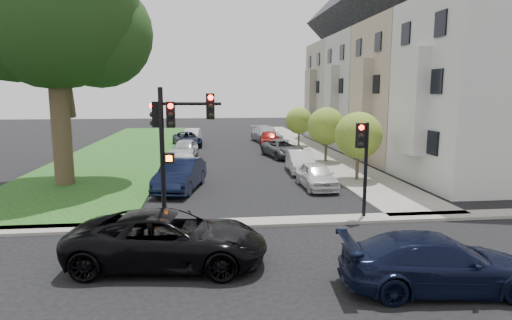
{
  "coord_description": "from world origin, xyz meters",
  "views": [
    {
      "loc": [
        -2.16,
        -13.67,
        5.0
      ],
      "look_at": [
        0.0,
        5.0,
        2.0
      ],
      "focal_mm": 30.0,
      "sensor_mm": 36.0,
      "label": 1
    }
  ],
  "objects": [
    {
      "name": "small_tree_a",
      "position": [
        6.2,
        9.14,
        2.61
      ],
      "size": [
        2.62,
        2.62,
        3.93
      ],
      "color": "#342C1C",
      "rests_on": "ground"
    },
    {
      "name": "car_parked_4",
      "position": [
        3.8,
        28.85,
        0.8
      ],
      "size": [
        2.99,
        5.74,
        1.59
      ],
      "primitive_type": "imported",
      "rotation": [
        0.0,
        0.0,
        0.14
      ],
      "color": "#999BA0",
      "rests_on": "ground"
    },
    {
      "name": "car_parked_5",
      "position": [
        -3.54,
        8.11,
        0.81
      ],
      "size": [
        2.66,
        5.13,
        1.61
      ],
      "primitive_type": "imported",
      "rotation": [
        0.0,
        0.0,
        -0.2
      ],
      "color": "black",
      "rests_on": "ground"
    },
    {
      "name": "traffic_signal_main",
      "position": [
        -3.39,
        2.23,
        3.57
      ],
      "size": [
        2.53,
        0.66,
        5.17
      ],
      "color": "black",
      "rests_on": "ground"
    },
    {
      "name": "sidewalk_right",
      "position": [
        6.75,
        24.0,
        0.06
      ],
      "size": [
        3.5,
        44.0,
        0.12
      ],
      "primitive_type": "cube",
      "color": "slate",
      "rests_on": "ground"
    },
    {
      "name": "car_parked_8",
      "position": [
        -3.99,
        26.23,
        0.67
      ],
      "size": [
        3.12,
        5.14,
        1.33
      ],
      "primitive_type": "imported",
      "rotation": [
        0.0,
        0.0,
        0.2
      ],
      "color": "black",
      "rests_on": "ground"
    },
    {
      "name": "car_parked_6",
      "position": [
        -3.53,
        12.19,
        0.64
      ],
      "size": [
        2.4,
        4.62,
        1.28
      ],
      "primitive_type": "imported",
      "rotation": [
        0.0,
        0.0,
        0.14
      ],
      "color": "silver",
      "rests_on": "ground"
    },
    {
      "name": "small_tree_b",
      "position": [
        6.2,
        15.57,
        2.62
      ],
      "size": [
        2.63,
        2.63,
        3.94
      ],
      "color": "#342C1C",
      "rests_on": "ground"
    },
    {
      "name": "car_parked_1",
      "position": [
        3.65,
        12.28,
        0.68
      ],
      "size": [
        1.71,
        4.21,
        1.36
      ],
      "primitive_type": "imported",
      "rotation": [
        0.0,
        0.0,
        -0.07
      ],
      "color": "silver",
      "rests_on": "ground"
    },
    {
      "name": "sidewalk_cross",
      "position": [
        0.0,
        2.0,
        0.06
      ],
      "size": [
        60.0,
        1.0,
        0.12
      ],
      "primitive_type": "cube",
      "color": "slate",
      "rests_on": "ground"
    },
    {
      "name": "car_parked_2",
      "position": [
        3.67,
        18.51,
        0.67
      ],
      "size": [
        3.17,
        5.18,
        1.34
      ],
      "primitive_type": "imported",
      "rotation": [
        0.0,
        0.0,
        0.21
      ],
      "color": "#3F4247",
      "rests_on": "ground"
    },
    {
      "name": "car_parked_3",
      "position": [
        3.6,
        25.42,
        0.73
      ],
      "size": [
        2.09,
        4.4,
        1.45
      ],
      "primitive_type": "imported",
      "rotation": [
        0.0,
        0.0,
        -0.09
      ],
      "color": "maroon",
      "rests_on": "ground"
    },
    {
      "name": "car_cross_near",
      "position": [
        -3.31,
        -1.6,
        0.79
      ],
      "size": [
        5.96,
        3.29,
        1.58
      ],
      "primitive_type": "imported",
      "rotation": [
        0.0,
        0.0,
        1.45
      ],
      "color": "black",
      "rests_on": "ground"
    },
    {
      "name": "traffic_signal_secondary",
      "position": [
        3.87,
        2.19,
        2.68
      ],
      "size": [
        0.52,
        0.42,
        3.84
      ],
      "color": "black",
      "rests_on": "ground"
    },
    {
      "name": "ground",
      "position": [
        0.0,
        0.0,
        0.0
      ],
      "size": [
        140.0,
        140.0,
        0.0
      ],
      "primitive_type": "plane",
      "color": "black",
      "rests_on": "ground"
    },
    {
      "name": "house_a",
      "position": [
        12.45,
        8.0,
        6.93
      ],
      "size": [
        7.7,
        7.55,
        15.97
      ],
      "color": "#B8B8B6",
      "rests_on": "ground"
    },
    {
      "name": "house_b",
      "position": [
        12.45,
        15.5,
        6.93
      ],
      "size": [
        7.7,
        7.55,
        15.97
      ],
      "color": "#9C968B",
      "rests_on": "ground"
    },
    {
      "name": "small_tree_c",
      "position": [
        6.2,
        24.53,
        2.42
      ],
      "size": [
        2.43,
        2.43,
        3.64
      ],
      "color": "#342C1C",
      "rests_on": "ground"
    },
    {
      "name": "car_parked_7",
      "position": [
        -3.84,
        18.7,
        0.74
      ],
      "size": [
        2.19,
        4.51,
        1.48
      ],
      "primitive_type": "imported",
      "rotation": [
        0.0,
        0.0,
        -0.1
      ],
      "color": "#999BA0",
      "rests_on": "ground"
    },
    {
      "name": "car_parked_9",
      "position": [
        -3.62,
        29.6,
        0.68
      ],
      "size": [
        1.77,
        4.22,
        1.36
      ],
      "primitive_type": "imported",
      "rotation": [
        0.0,
        0.0,
        -0.08
      ],
      "color": "silver",
      "rests_on": "ground"
    },
    {
      "name": "house_d",
      "position": [
        12.45,
        30.5,
        6.93
      ],
      "size": [
        7.7,
        7.55,
        15.97
      ],
      "color": "gray",
      "rests_on": "ground"
    },
    {
      "name": "car_parked_0",
      "position": [
        3.51,
        7.8,
        0.67
      ],
      "size": [
        1.66,
        3.94,
        1.33
      ],
      "primitive_type": "imported",
      "rotation": [
        0.0,
        0.0,
        0.02
      ],
      "color": "silver",
      "rests_on": "ground"
    },
    {
      "name": "house_c",
      "position": [
        12.45,
        23.0,
        6.93
      ],
      "size": [
        7.7,
        7.55,
        15.97
      ],
      "color": "#ABA090",
      "rests_on": "ground"
    },
    {
      "name": "car_cross_far",
      "position": [
        3.6,
        -3.97,
        0.71
      ],
      "size": [
        5.07,
        2.43,
        1.43
      ],
      "primitive_type": "imported",
      "rotation": [
        0.0,
        0.0,
        1.48
      ],
      "color": "black",
      "rests_on": "ground"
    },
    {
      "name": "grass_strip",
      "position": [
        -9.0,
        24.0,
        0.06
      ],
      "size": [
        8.0,
        44.0,
        0.12
      ],
      "primitive_type": "cube",
      "color": "black",
      "rests_on": "ground"
    },
    {
      "name": "eucalyptus",
      "position": [
        -9.84,
        9.85,
        9.37
      ],
      "size": [
        9.68,
        8.79,
        13.72
      ],
      "color": "#342C1C",
      "rests_on": "ground"
    }
  ]
}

